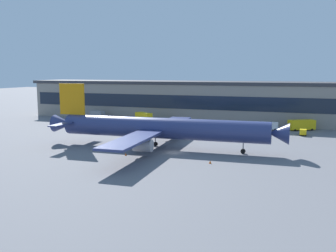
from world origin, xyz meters
The scene contains 12 objects.
ground_plane centered at (0.00, 0.00, 0.00)m, with size 600.00×600.00×0.00m, color slate.
terminal_building centered at (0.00, 59.86, 7.50)m, with size 162.53×20.14×14.95m.
airliner centered at (-5.31, 3.34, 5.00)m, with size 59.55×51.26×15.57m.
follow_me_car centered at (27.56, 36.22, 1.09)m, with size 2.02×4.41×1.85m.
catering_truck centered at (-25.89, 40.72, 2.29)m, with size 7.52×5.90×4.15m.
belt_loader centered at (-18.03, 45.73, 1.15)m, with size 6.49×2.36×1.95m.
stair_truck centered at (-47.83, 45.62, 1.98)m, with size 6.44×4.10×3.55m.
crew_van centered at (17.26, 42.57, 1.46)m, with size 5.28×2.44×2.55m.
pushback_tractor centered at (-38.69, 42.49, 1.05)m, with size 4.83×5.44×1.75m.
fuel_truck centered at (26.83, 45.44, 1.88)m, with size 8.64×6.72×3.35m.
traffic_cone_0 centered at (-9.23, -6.66, 0.29)m, with size 0.46×0.46×0.58m, color #F2590C.
traffic_cone_1 centered at (10.26, -7.35, 0.32)m, with size 0.51×0.51×0.64m, color #F2590C.
Camera 1 is at (28.03, -79.97, 18.47)m, focal length 40.00 mm.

